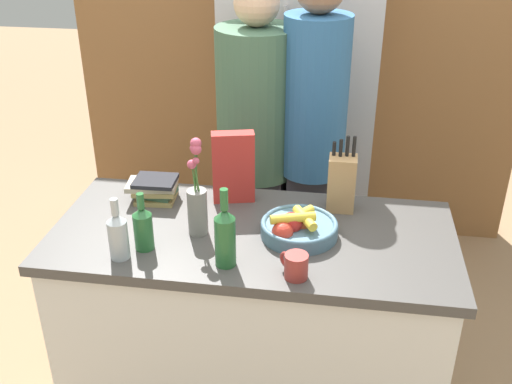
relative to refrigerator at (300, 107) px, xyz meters
The scene contains 14 objects.
kitchen_island 1.41m from the refrigerator, 92.45° to the right, with size 1.48×0.68×0.92m.
back_wall_wood 0.52m from the refrigerator, 99.01° to the left, with size 2.68×0.12×2.60m.
refrigerator is the anchor object (origin of this frame).
fruit_bowl 1.35m from the refrigerator, 85.34° to the right, with size 0.28×0.28×0.11m.
knife_block 1.14m from the refrigerator, 77.03° to the right, with size 0.11×0.09×0.30m.
flower_vase 1.40m from the refrigerator, 100.42° to the right, with size 0.07×0.07×0.37m.
cereal_box 1.12m from the refrigerator, 98.76° to the right, with size 0.17×0.10×0.29m.
coffee_mug 1.59m from the refrigerator, 85.53° to the right, with size 0.10×0.09×0.09m.
book_stack 1.24m from the refrigerator, 112.97° to the right, with size 0.21×0.16×0.09m.
bottle_oil 1.64m from the refrigerator, 106.99° to the right, with size 0.07×0.07×0.23m.
bottle_vinegar 1.56m from the refrigerator, 105.42° to the right, with size 0.07×0.07×0.22m.
bottle_wine 1.56m from the refrigerator, 94.17° to the right, with size 0.07×0.07×0.28m.
person_at_sink 0.64m from the refrigerator, 103.46° to the right, with size 0.37×0.37×1.70m.
person_in_blue 0.68m from the refrigerator, 80.06° to the right, with size 0.29×0.29×1.78m.
Camera 1 is at (0.30, -1.86, 2.07)m, focal length 42.00 mm.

